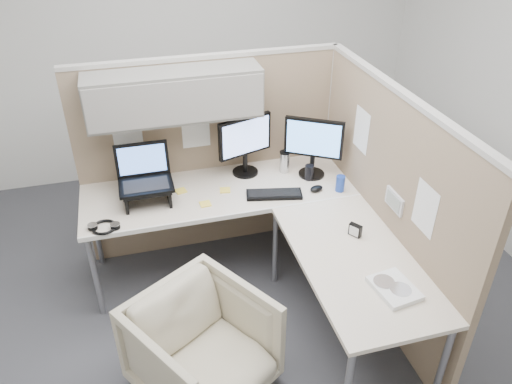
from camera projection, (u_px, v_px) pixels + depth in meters
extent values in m
plane|color=#3A3A3F|center=(252.00, 309.00, 3.66)|extent=(4.50, 4.50, 0.00)
cube|color=#937B60|center=(210.00, 158.00, 3.94)|extent=(2.00, 0.05, 1.60)
cube|color=#A8A399|center=(204.00, 57.00, 3.50)|extent=(2.00, 0.06, 0.03)
cube|color=slate|center=(174.00, 94.00, 3.43)|extent=(1.20, 0.34, 0.34)
cube|color=gray|center=(177.00, 103.00, 3.29)|extent=(1.18, 0.01, 0.30)
plane|color=white|center=(126.00, 128.00, 3.60)|extent=(0.26, 0.00, 0.26)
plane|color=white|center=(196.00, 129.00, 3.75)|extent=(0.26, 0.00, 0.26)
cube|color=#937B60|center=(384.00, 208.00, 3.35)|extent=(0.05, 2.00, 1.60)
cube|color=#A8A399|center=(404.00, 93.00, 2.91)|extent=(0.06, 2.00, 0.03)
cube|color=#A8A399|center=(328.00, 143.00, 4.16)|extent=(0.06, 0.06, 1.60)
cube|color=silver|center=(395.00, 201.00, 3.14)|extent=(0.02, 0.20, 0.12)
cube|color=gray|center=(393.00, 201.00, 3.13)|extent=(0.00, 0.16, 0.09)
plane|color=white|center=(361.00, 130.00, 3.46)|extent=(0.00, 0.26, 0.26)
plane|color=white|center=(425.00, 209.00, 2.82)|extent=(0.00, 0.26, 0.26)
cube|color=beige|center=(220.00, 191.00, 3.69)|extent=(2.00, 0.68, 0.03)
cube|color=beige|center=(356.00, 260.00, 3.03)|extent=(0.68, 1.30, 0.03)
cube|color=white|center=(230.00, 216.00, 3.42)|extent=(2.00, 0.02, 0.03)
cylinder|color=gray|center=(96.00, 277.00, 3.44)|extent=(0.04, 0.04, 0.70)
cylinder|color=gray|center=(96.00, 228.00, 3.92)|extent=(0.04, 0.04, 0.70)
cylinder|color=gray|center=(442.00, 368.00, 2.80)|extent=(0.04, 0.04, 0.70)
cylinder|color=gray|center=(275.00, 245.00, 3.73)|extent=(0.04, 0.04, 0.70)
imported|color=beige|center=(202.00, 344.00, 2.93)|extent=(0.95, 0.93, 0.73)
cylinder|color=black|center=(245.00, 172.00, 3.89)|extent=(0.20, 0.20, 0.02)
cylinder|color=black|center=(245.00, 163.00, 3.84)|extent=(0.04, 0.04, 0.15)
cube|color=black|center=(245.00, 136.00, 3.72)|extent=(0.43, 0.17, 0.30)
cube|color=#93B0FE|center=(246.00, 137.00, 3.71)|extent=(0.38, 0.13, 0.26)
cylinder|color=black|center=(311.00, 174.00, 3.86)|extent=(0.20, 0.20, 0.02)
cylinder|color=black|center=(312.00, 164.00, 3.82)|extent=(0.04, 0.04, 0.15)
cube|color=black|center=(314.00, 138.00, 3.70)|extent=(0.39, 0.26, 0.30)
cube|color=#599CF3|center=(313.00, 139.00, 3.68)|extent=(0.34, 0.21, 0.26)
cube|color=black|center=(146.00, 188.00, 3.47)|extent=(0.33, 0.26, 0.02)
cube|color=black|center=(126.00, 198.00, 3.47)|extent=(0.02, 0.24, 0.13)
cube|color=black|center=(168.00, 192.00, 3.54)|extent=(0.02, 0.24, 0.13)
cube|color=black|center=(146.00, 185.00, 3.46)|extent=(0.37, 0.26, 0.02)
cube|color=black|center=(142.00, 159.00, 3.52)|extent=(0.37, 0.06, 0.24)
cube|color=#598CF2|center=(142.00, 160.00, 3.52)|extent=(0.33, 0.04, 0.19)
cube|color=black|center=(274.00, 194.00, 3.60)|extent=(0.42, 0.21, 0.02)
ellipsoid|color=black|center=(316.00, 189.00, 3.66)|extent=(0.12, 0.10, 0.04)
cylinder|color=silver|center=(285.00, 162.00, 3.87)|extent=(0.08, 0.08, 0.16)
cylinder|color=black|center=(285.00, 152.00, 3.82)|extent=(0.08, 0.08, 0.01)
cylinder|color=#1E3FA5|center=(340.00, 183.00, 3.64)|extent=(0.07, 0.07, 0.12)
cylinder|color=black|center=(309.00, 172.00, 3.78)|extent=(0.07, 0.07, 0.12)
cube|color=yellow|center=(181.00, 191.00, 3.66)|extent=(0.09, 0.09, 0.01)
cube|color=yellow|center=(225.00, 190.00, 3.67)|extent=(0.09, 0.09, 0.01)
cube|color=yellow|center=(205.00, 204.00, 3.52)|extent=(0.08, 0.08, 0.01)
torus|color=black|center=(104.00, 227.00, 3.27)|extent=(0.20, 0.20, 0.02)
cylinder|color=black|center=(93.00, 227.00, 3.26)|extent=(0.06, 0.06, 0.03)
cylinder|color=black|center=(115.00, 226.00, 3.27)|extent=(0.06, 0.06, 0.03)
cube|color=white|center=(394.00, 288.00, 2.78)|extent=(0.25, 0.29, 0.03)
cylinder|color=silver|center=(401.00, 289.00, 2.75)|extent=(0.12, 0.12, 0.00)
cylinder|color=silver|center=(384.00, 281.00, 2.80)|extent=(0.12, 0.12, 0.00)
cube|color=black|center=(355.00, 230.00, 3.19)|extent=(0.07, 0.09, 0.08)
cube|color=white|center=(354.00, 231.00, 3.18)|extent=(0.04, 0.06, 0.07)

